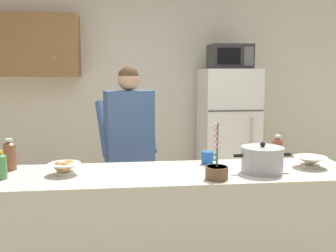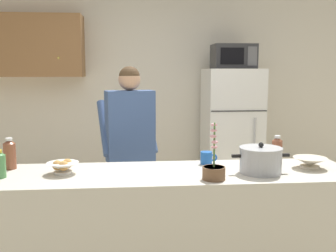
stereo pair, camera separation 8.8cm
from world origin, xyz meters
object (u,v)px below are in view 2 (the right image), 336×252
Objects in this scene: cooking_pot at (261,160)px; bread_bowl at (63,167)px; microwave at (233,57)px; potted_orchid at (214,170)px; refrigerator at (231,139)px; bottle_near_edge at (10,154)px; empty_bowl at (310,162)px; bottle_mid_counter at (277,150)px; person_near_pot at (130,136)px; coffee_mug at (207,158)px.

cooking_pot is 1.37m from bread_bowl.
microwave is at bearing 47.66° from bread_bowl.
cooking_pot is at bearing 21.03° from potted_orchid.
bread_bowl is at bearing -132.34° from microwave.
bread_bowl is at bearing -131.99° from refrigerator.
empty_bowl is at bearing -4.70° from bottle_near_edge.
bottle_mid_counter is at bearing -1.13° from bottle_near_edge.
person_near_pot is at bearing -140.33° from microwave.
cooking_pot is 1.83× the size of bottle_mid_counter.
empty_bowl is (0.73, -0.20, -0.00)m from coffee_mug.
empty_bowl is (0.12, -1.81, -0.83)m from microwave.
person_near_pot is at bearing -139.71° from refrigerator.
refrigerator reaches higher than cooking_pot.
person_near_pot is 1.55m from empty_bowl.
refrigerator is 1.71m from bottle_mid_counter.
person_near_pot is 0.94m from bread_bowl.
person_near_pot is at bearing 60.95° from bread_bowl.
microwave is at bearing 81.44° from cooking_pot.
person_near_pot is 7.50× the size of bottle_mid_counter.
person_near_pot is 7.34× the size of bottle_near_edge.
refrigerator is 2.17m from potted_orchid.
bottle_near_edge is 1.98m from bottle_mid_counter.
bread_bowl is (-1.65, -1.83, 0.14)m from refrigerator.
cooking_pot is at bearing -8.76° from bottle_near_edge.
empty_bowl is at bearing -86.38° from refrigerator.
person_near_pot is 1.31m from bottle_mid_counter.
bottle_mid_counter is at bearing 5.09° from bread_bowl.
refrigerator is 2.65m from bottle_near_edge.
microwave is at bearing 93.66° from empty_bowl.
person_near_pot is (-1.20, -0.99, -0.75)m from microwave.
potted_orchid is (-0.64, -2.04, -0.81)m from microwave.
microwave is at bearing -89.93° from refrigerator.
refrigerator is 1.58m from person_near_pot.
person_near_pot reaches higher than bread_bowl.
refrigerator is at bearing 90.07° from microwave.
bottle_mid_counter is (1.57, 0.14, 0.06)m from bread_bowl.
refrigerator is 3.44× the size of microwave.
person_near_pot reaches higher than empty_bowl.
cooking_pot is 0.44m from coffee_mug.
bottle_mid_counter is at bearing 33.43° from potted_orchid.
person_near_pot is 1.19m from potted_orchid.
empty_bowl is (0.12, -1.83, 0.14)m from refrigerator.
person_near_pot is 6.81× the size of empty_bowl.
microwave is at bearing 39.67° from person_near_pot.
bottle_near_edge is at bearing -179.14° from coffee_mug.
refrigerator is 4.05× the size of cooking_pot.
bottle_mid_counter is (-0.20, 0.14, 0.06)m from empty_bowl.
empty_bowl is at bearing 16.94° from potted_orchid.
bread_bowl is 0.96× the size of bottle_near_edge.
potted_orchid is (-0.56, -0.37, -0.05)m from bottle_mid_counter.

